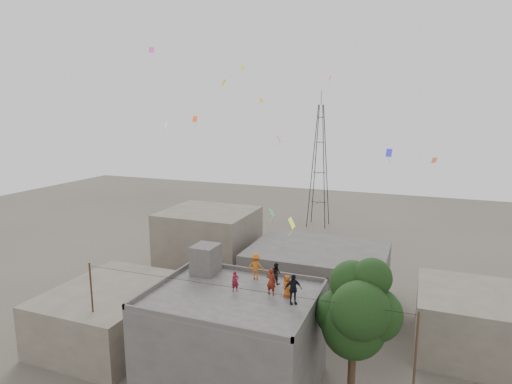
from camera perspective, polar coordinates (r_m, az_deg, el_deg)
main_building at (r=28.04m, az=-3.06°, el=-19.27°), size 10.00×8.00×6.10m
parapet at (r=26.59m, az=-3.13°, el=-13.28°), size 10.00×8.00×0.30m
stair_head_box at (r=29.77m, az=-6.73°, el=-8.91°), size 1.60×1.80×2.00m
neighbor_west at (r=35.40m, az=-18.65°, el=-15.06°), size 8.00×10.00×4.00m
neighbor_north at (r=39.75m, az=8.17°, el=-10.89°), size 12.00×9.00×5.00m
neighbor_northwest at (r=45.16m, az=-6.28°, el=-6.82°), size 9.00×8.00×7.00m
neighbor_east at (r=35.56m, az=26.41°, el=-15.17°), size 7.00×8.00×4.40m
tree at (r=25.33m, az=13.40°, el=-15.22°), size 4.90×4.60×9.10m
utility_line at (r=26.49m, az=-3.21°, el=-19.27°), size 20.12×0.62×7.40m
transmission_tower at (r=64.17m, az=8.45°, el=3.44°), size 2.97×2.97×20.01m
person_red_adult at (r=26.36m, az=2.03°, el=-11.84°), size 0.66×0.48×1.70m
person_orange_child at (r=26.20m, az=4.16°, el=-12.40°), size 0.78×0.78×1.37m
person_dark_child at (r=28.07m, az=2.68°, el=-10.74°), size 0.83×0.76×1.39m
person_dark_adult at (r=25.29m, az=4.95°, el=-12.78°), size 1.11×0.95×1.79m
person_orange_adult at (r=28.68m, az=-0.03°, el=-9.87°), size 1.23×0.85×1.75m
person_red_child at (r=26.91m, az=-2.78°, el=-11.83°), size 0.56×0.54×1.29m
kites at (r=30.29m, az=2.48°, el=7.51°), size 21.06×14.81×12.55m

